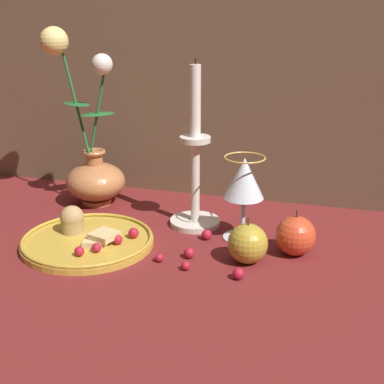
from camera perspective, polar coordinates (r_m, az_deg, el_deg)
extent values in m
plane|color=maroon|center=(0.95, -1.66, -5.08)|extent=(2.40, 2.40, 0.00)
cylinder|color=#B77042|center=(1.14, -10.10, -0.96)|extent=(0.06, 0.06, 0.01)
ellipsoid|color=#B77042|center=(1.12, -10.23, 1.12)|extent=(0.12, 0.12, 0.08)
cylinder|color=#B77042|center=(1.11, -10.36, 3.32)|extent=(0.03, 0.03, 0.04)
torus|color=#B77042|center=(1.11, -10.42, 4.22)|extent=(0.05, 0.05, 0.01)
cylinder|color=#23662D|center=(1.09, -12.40, 9.72)|extent=(0.06, 0.03, 0.22)
ellipsoid|color=#23662D|center=(1.09, -12.20, 9.16)|extent=(0.08, 0.07, 0.00)
sphere|color=#EFD67A|center=(1.08, -14.50, 15.33)|extent=(0.05, 0.05, 0.05)
cylinder|color=#23662D|center=(1.07, -10.01, 8.63)|extent=(0.04, 0.02, 0.18)
ellipsoid|color=#23662D|center=(1.08, -10.05, 8.18)|extent=(0.08, 0.08, 0.00)
sphere|color=silver|center=(1.05, -9.57, 13.30)|extent=(0.04, 0.04, 0.04)
cylinder|color=gold|center=(0.95, -11.06, -5.28)|extent=(0.23, 0.23, 0.01)
torus|color=gold|center=(0.94, -11.09, -4.83)|extent=(0.23, 0.23, 0.01)
cylinder|color=tan|center=(0.98, -12.63, -3.42)|extent=(0.04, 0.04, 0.03)
sphere|color=tan|center=(0.97, -12.69, -2.65)|extent=(0.04, 0.04, 0.04)
cube|color=#DBBC7A|center=(0.92, -10.16, -5.18)|extent=(0.05, 0.05, 0.01)
cube|color=#DBBC7A|center=(0.92, -9.34, -4.57)|extent=(0.05, 0.05, 0.01)
sphere|color=#AD192D|center=(0.89, -11.93, -6.21)|extent=(0.02, 0.02, 0.02)
sphere|color=#AD192D|center=(0.89, -10.15, -5.86)|extent=(0.02, 0.02, 0.02)
sphere|color=#AD192D|center=(0.92, -7.94, -5.05)|extent=(0.02, 0.02, 0.02)
sphere|color=#AD192D|center=(0.94, -6.26, -4.37)|extent=(0.02, 0.02, 0.02)
cylinder|color=silver|center=(0.96, 5.38, -4.76)|extent=(0.07, 0.07, 0.00)
cylinder|color=silver|center=(0.95, 5.45, -2.65)|extent=(0.01, 0.01, 0.07)
cone|color=silver|center=(0.92, 5.59, 1.51)|extent=(0.07, 0.07, 0.07)
cone|color=maroon|center=(0.93, 5.57, 0.87)|extent=(0.06, 0.06, 0.05)
torus|color=gold|center=(0.91, 5.66, 3.67)|extent=(0.07, 0.07, 0.00)
cylinder|color=silver|center=(1.01, 0.33, -3.21)|extent=(0.09, 0.09, 0.01)
cylinder|color=silver|center=(0.99, 0.34, 1.11)|extent=(0.02, 0.02, 0.15)
cylinder|color=silver|center=(0.96, 0.35, 5.65)|extent=(0.06, 0.06, 0.01)
cylinder|color=white|center=(0.95, 0.35, 9.66)|extent=(0.02, 0.02, 0.13)
cylinder|color=black|center=(0.94, 0.36, 13.76)|extent=(0.00, 0.00, 0.01)
sphere|color=#D14223|center=(0.90, 10.95, -4.70)|extent=(0.07, 0.07, 0.07)
cylinder|color=#4C3319|center=(0.88, 11.11, -2.37)|extent=(0.00, 0.00, 0.01)
sphere|color=#B2932D|center=(0.86, 5.96, -5.48)|extent=(0.07, 0.07, 0.07)
cylinder|color=#4C3319|center=(0.85, 6.05, -3.12)|extent=(0.00, 0.00, 0.01)
sphere|color=#AD192D|center=(0.85, -0.67, -7.88)|extent=(0.01, 0.01, 0.01)
sphere|color=#AD192D|center=(0.95, 1.57, -4.57)|extent=(0.02, 0.02, 0.02)
sphere|color=#AD192D|center=(0.87, -3.71, -6.99)|extent=(0.01, 0.01, 0.01)
sphere|color=#AD192D|center=(0.82, 4.97, -8.67)|extent=(0.02, 0.02, 0.02)
sphere|color=#AD192D|center=(0.88, -0.30, -6.52)|extent=(0.02, 0.02, 0.02)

